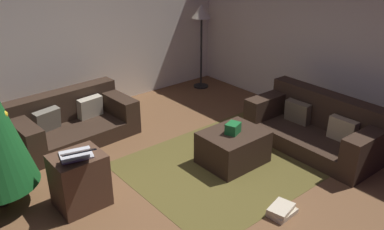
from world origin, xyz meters
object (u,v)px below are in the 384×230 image
at_px(couch_right, 317,127).
at_px(laptop, 77,154).
at_px(couch_left, 71,122).
at_px(ottoman, 233,147).
at_px(tv_remote, 228,127).
at_px(corner_lamp, 202,17).
at_px(side_table, 80,180).
at_px(book_stack, 282,211).
at_px(gift_box, 233,128).

distance_m(couch_right, laptop, 3.19).
distance_m(couch_left, couch_right, 3.41).
distance_m(ottoman, tv_remote, 0.27).
relative_size(ottoman, corner_lamp, 0.50).
xyz_separation_m(side_table, book_stack, (1.51, -1.49, -0.25)).
height_order(ottoman, laptop, laptop).
relative_size(laptop, book_stack, 1.51).
bearing_deg(gift_box, side_table, 167.23).
distance_m(book_stack, corner_lamp, 4.11).
bearing_deg(ottoman, corner_lamp, 57.47).
distance_m(gift_box, corner_lamp, 2.93).
height_order(tv_remote, book_stack, tv_remote).
bearing_deg(laptop, book_stack, -42.93).
distance_m(ottoman, book_stack, 1.14).
relative_size(side_table, corner_lamp, 0.39).
distance_m(couch_right, tv_remote, 1.29).
relative_size(couch_left, laptop, 3.42).
xyz_separation_m(ottoman, laptop, (-1.88, 0.35, 0.44)).
distance_m(ottoman, side_table, 1.91).
bearing_deg(couch_right, side_table, 76.05).
distance_m(couch_left, side_table, 1.63).
xyz_separation_m(gift_box, laptop, (-1.86, 0.35, 0.17)).
height_order(couch_left, couch_right, couch_right).
relative_size(tv_remote, laptop, 0.33).
xyz_separation_m(side_table, laptop, (-0.02, -0.07, 0.36)).
height_order(couch_right, corner_lamp, corner_lamp).
height_order(book_stack, corner_lamp, corner_lamp).
xyz_separation_m(ottoman, gift_box, (-0.02, -0.01, 0.28)).
distance_m(ottoman, corner_lamp, 3.01).
distance_m(tv_remote, laptop, 1.95).
bearing_deg(couch_right, tv_remote, 65.47).
bearing_deg(couch_left, gift_box, 120.14).
xyz_separation_m(couch_left, corner_lamp, (2.79, 0.43, 1.05)).
bearing_deg(corner_lamp, side_table, -149.98).
xyz_separation_m(couch_right, ottoman, (-1.19, 0.42, -0.06)).
relative_size(couch_left, tv_remote, 10.49).
height_order(ottoman, side_table, side_table).
distance_m(couch_right, side_table, 3.17).
xyz_separation_m(couch_right, gift_box, (-1.22, 0.41, 0.21)).
bearing_deg(couch_right, laptop, 77.27).
xyz_separation_m(couch_left, book_stack, (0.93, -3.01, -0.21)).
bearing_deg(corner_lamp, book_stack, -118.44).
bearing_deg(laptop, tv_remote, -6.18).
height_order(tv_remote, corner_lamp, corner_lamp).
relative_size(side_table, book_stack, 1.84).
height_order(couch_right, book_stack, couch_right).
bearing_deg(gift_box, couch_right, -18.66).
relative_size(ottoman, tv_remote, 4.83).
height_order(side_table, laptop, laptop).
bearing_deg(tv_remote, book_stack, -81.92).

